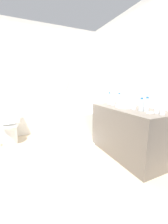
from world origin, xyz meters
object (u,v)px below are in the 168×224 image
(sink_faucet, at_px, (133,105))
(drinking_glass_2, at_px, (113,103))
(drinking_glass_0, at_px, (134,107))
(soap_dish, at_px, (150,113))
(sink_basin, at_px, (124,106))
(water_bottle_1, at_px, (147,105))
(water_bottle_2, at_px, (119,100))
(drinking_glass_3, at_px, (163,111))
(water_bottle_3, at_px, (109,99))
(toilet, at_px, (10,125))
(water_bottle_0, at_px, (141,105))
(drinking_glass_1, at_px, (157,110))
(bathtub, at_px, (70,122))
(bath_mat, at_px, (80,142))

(sink_faucet, distance_m, drinking_glass_2, 0.37)
(drinking_glass_0, bearing_deg, soap_dish, -93.10)
(sink_basin, relative_size, water_bottle_1, 1.45)
(sink_faucet, height_order, water_bottle_2, water_bottle_2)
(drinking_glass_2, xyz_separation_m, drinking_glass_3, (0.07, -0.97, 0.01))
(water_bottle_3, bearing_deg, drinking_glass_3, -85.88)
(toilet, distance_m, water_bottle_1, 2.65)
(drinking_glass_3, height_order, soap_dish, drinking_glass_3)
(water_bottle_0, height_order, drinking_glass_1, water_bottle_0)
(sink_basin, xyz_separation_m, water_bottle_0, (0.02, -0.34, 0.07))
(soap_dish, bearing_deg, drinking_glass_3, -58.36)
(water_bottle_0, height_order, drinking_glass_3, water_bottle_0)
(water_bottle_3, bearing_deg, bathtub, 119.69)
(drinking_glass_0, bearing_deg, bath_mat, 119.84)
(water_bottle_3, bearing_deg, drinking_glass_2, -85.78)
(water_bottle_1, xyz_separation_m, drinking_glass_0, (-0.03, 0.21, -0.06))
(sink_faucet, height_order, soap_dish, sink_faucet)
(sink_basin, xyz_separation_m, drinking_glass_1, (0.07, -0.56, 0.03))
(bath_mat, bearing_deg, soap_dish, -67.69)
(drinking_glass_1, bearing_deg, drinking_glass_3, -96.97)
(sink_basin, height_order, drinking_glass_1, drinking_glass_1)
(bathtub, relative_size, water_bottle_2, 7.05)
(bathtub, bearing_deg, sink_faucet, -61.55)
(drinking_glass_1, distance_m, bath_mat, 1.65)
(drinking_glass_3, bearing_deg, bath_mat, 113.22)
(bathtub, relative_size, water_bottle_3, 6.94)
(drinking_glass_0, distance_m, drinking_glass_2, 0.52)
(drinking_glass_1, bearing_deg, water_bottle_2, 90.23)
(water_bottle_2, xyz_separation_m, soap_dish, (-0.08, -0.77, -0.10))
(water_bottle_3, relative_size, drinking_glass_0, 2.61)
(water_bottle_0, xyz_separation_m, water_bottle_3, (-0.03, 0.77, 0.02))
(sink_faucet, bearing_deg, bath_mat, 135.31)
(sink_faucet, bearing_deg, drinking_glass_1, -101.60)
(sink_basin, height_order, drinking_glass_0, drinking_glass_0)
(drinking_glass_0, bearing_deg, water_bottle_1, -81.65)
(water_bottle_0, bearing_deg, water_bottle_1, -78.36)
(water_bottle_2, bearing_deg, sink_basin, -106.44)
(water_bottle_2, relative_size, drinking_glass_1, 2.26)
(water_bottle_0, bearing_deg, bath_mat, 117.26)
(water_bottle_2, relative_size, drinking_glass_3, 2.25)
(drinking_glass_0, bearing_deg, sink_faucet, 48.66)
(toilet, bearing_deg, drinking_glass_3, 41.71)
(bathtub, relative_size, water_bottle_1, 7.43)
(bathtub, distance_m, water_bottle_0, 1.86)
(water_bottle_2, bearing_deg, toilet, 149.34)
(soap_dish, distance_m, bath_mat, 1.57)
(drinking_glass_0, xyz_separation_m, drinking_glass_1, (0.07, -0.35, 0.01))
(sink_faucet, distance_m, soap_dish, 0.57)
(bathtub, bearing_deg, sink_basin, -68.26)
(bathtub, height_order, toilet, bathtub)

